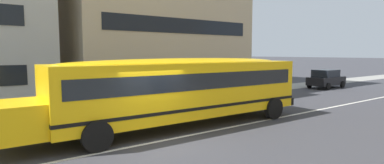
% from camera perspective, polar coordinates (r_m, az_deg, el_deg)
% --- Properties ---
extents(ground_plane, '(400.00, 400.00, 0.00)m').
position_cam_1_polar(ground_plane, '(10.97, -6.80, -11.10)').
color(ground_plane, '#38383D').
extents(sidewalk_far, '(120.00, 3.00, 0.01)m').
position_cam_1_polar(sidewalk_far, '(18.34, -19.52, -4.63)').
color(sidewalk_far, gray).
rests_on(sidewalk_far, ground_plane).
extents(lane_centreline, '(110.00, 0.16, 0.01)m').
position_cam_1_polar(lane_centreline, '(10.96, -6.80, -11.09)').
color(lane_centreline, silver).
rests_on(lane_centreline, ground_plane).
extents(school_bus, '(13.01, 3.23, 2.90)m').
position_cam_1_polar(school_bus, '(12.78, -2.20, -0.81)').
color(school_bus, yellow).
rests_on(school_bus, ground_plane).
extents(parked_car_black_far_corner, '(3.97, 2.01, 1.64)m').
position_cam_1_polar(parked_car_black_far_corner, '(29.62, 23.81, 0.59)').
color(parked_car_black_far_corner, black).
rests_on(parked_car_black_far_corner, ground_plane).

